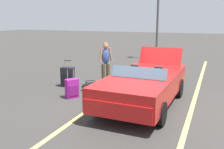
{
  "coord_description": "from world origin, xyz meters",
  "views": [
    {
      "loc": [
        7.06,
        1.88,
        2.54
      ],
      "look_at": [
        -0.42,
        -1.19,
        0.75
      ],
      "focal_mm": 40.79,
      "sensor_mm": 36.0,
      "label": 1
    }
  ],
  "objects_px": {
    "duffel_bag": "(90,86)",
    "suitcase_large_black": "(68,77)",
    "parking_lamp_post": "(158,15)",
    "convertible_car": "(142,88)",
    "suitcase_medium_bright": "(72,88)",
    "traveler_person": "(106,61)"
  },
  "relations": [
    {
      "from": "suitcase_medium_bright",
      "to": "duffel_bag",
      "type": "distance_m",
      "value": 1.0
    },
    {
      "from": "duffel_bag",
      "to": "parking_lamp_post",
      "type": "bearing_deg",
      "value": 175.8
    },
    {
      "from": "suitcase_large_black",
      "to": "duffel_bag",
      "type": "distance_m",
      "value": 1.09
    },
    {
      "from": "parking_lamp_post",
      "to": "duffel_bag",
      "type": "bearing_deg",
      "value": -4.2
    },
    {
      "from": "suitcase_large_black",
      "to": "suitcase_medium_bright",
      "type": "xyz_separation_m",
      "value": [
        1.16,
        0.88,
        -0.06
      ]
    },
    {
      "from": "traveler_person",
      "to": "parking_lamp_post",
      "type": "xyz_separation_m",
      "value": [
        -7.04,
        0.41,
        1.84
      ]
    },
    {
      "from": "convertible_car",
      "to": "duffel_bag",
      "type": "bearing_deg",
      "value": -112.97
    },
    {
      "from": "suitcase_large_black",
      "to": "suitcase_medium_bright",
      "type": "relative_size",
      "value": 1.05
    },
    {
      "from": "convertible_car",
      "to": "duffel_bag",
      "type": "relative_size",
      "value": 6.01
    },
    {
      "from": "suitcase_large_black",
      "to": "suitcase_medium_bright",
      "type": "bearing_deg",
      "value": 26.73
    },
    {
      "from": "suitcase_large_black",
      "to": "parking_lamp_post",
      "type": "relative_size",
      "value": 0.21
    },
    {
      "from": "convertible_car",
      "to": "suitcase_medium_bright",
      "type": "xyz_separation_m",
      "value": [
        -0.03,
        -2.35,
        -0.28
      ]
    },
    {
      "from": "suitcase_medium_bright",
      "to": "duffel_bag",
      "type": "xyz_separation_m",
      "value": [
        -0.97,
        0.17,
        -0.15
      ]
    },
    {
      "from": "convertible_car",
      "to": "suitcase_large_black",
      "type": "height_order",
      "value": "convertible_car"
    },
    {
      "from": "convertible_car",
      "to": "traveler_person",
      "type": "bearing_deg",
      "value": -132.88
    },
    {
      "from": "duffel_bag",
      "to": "suitcase_large_black",
      "type": "bearing_deg",
      "value": -99.86
    },
    {
      "from": "duffel_bag",
      "to": "parking_lamp_post",
      "type": "xyz_separation_m",
      "value": [
        -8.01,
        0.59,
        2.61
      ]
    },
    {
      "from": "parking_lamp_post",
      "to": "convertible_car",
      "type": "bearing_deg",
      "value": 9.98
    },
    {
      "from": "traveler_person",
      "to": "parking_lamp_post",
      "type": "bearing_deg",
      "value": 127.12
    },
    {
      "from": "convertible_car",
      "to": "traveler_person",
      "type": "height_order",
      "value": "traveler_person"
    },
    {
      "from": "parking_lamp_post",
      "to": "traveler_person",
      "type": "bearing_deg",
      "value": -3.36
    },
    {
      "from": "convertible_car",
      "to": "suitcase_medium_bright",
      "type": "relative_size",
      "value": 4.43
    }
  ]
}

